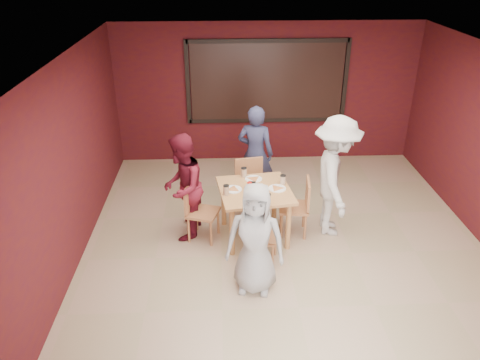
{
  "coord_description": "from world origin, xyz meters",
  "views": [
    {
      "loc": [
        -0.94,
        -5.59,
        4.09
      ],
      "look_at": [
        -0.67,
        0.52,
        0.98
      ],
      "focal_mm": 35.0,
      "sensor_mm": 36.0,
      "label": 1
    }
  ],
  "objects_px": {
    "chair_back": "(251,185)",
    "chair_front": "(263,237)",
    "chair_right": "(299,204)",
    "dining_table": "(255,195)",
    "diner_right": "(335,177)",
    "chair_left": "(198,208)",
    "diner_left": "(182,187)",
    "diner_back": "(255,154)",
    "diner_front": "(255,239)"
  },
  "relations": [
    {
      "from": "dining_table",
      "to": "chair_back",
      "type": "distance_m",
      "value": 0.71
    },
    {
      "from": "diner_back",
      "to": "diner_right",
      "type": "xyz_separation_m",
      "value": [
        1.12,
        -1.12,
        0.09
      ]
    },
    {
      "from": "dining_table",
      "to": "chair_back",
      "type": "height_order",
      "value": "dining_table"
    },
    {
      "from": "chair_back",
      "to": "diner_left",
      "type": "distance_m",
      "value": 1.25
    },
    {
      "from": "chair_back",
      "to": "chair_left",
      "type": "relative_size",
      "value": 1.07
    },
    {
      "from": "dining_table",
      "to": "chair_right",
      "type": "height_order",
      "value": "dining_table"
    },
    {
      "from": "chair_right",
      "to": "chair_left",
      "type": "bearing_deg",
      "value": -178.09
    },
    {
      "from": "diner_front",
      "to": "diner_right",
      "type": "bearing_deg",
      "value": 56.46
    },
    {
      "from": "chair_right",
      "to": "diner_front",
      "type": "relative_size",
      "value": 0.6
    },
    {
      "from": "chair_front",
      "to": "diner_back",
      "type": "height_order",
      "value": "diner_back"
    },
    {
      "from": "dining_table",
      "to": "chair_front",
      "type": "distance_m",
      "value": 0.75
    },
    {
      "from": "chair_back",
      "to": "chair_right",
      "type": "xyz_separation_m",
      "value": [
        0.7,
        -0.63,
        -0.03
      ]
    },
    {
      "from": "diner_right",
      "to": "dining_table",
      "type": "bearing_deg",
      "value": 100.47
    },
    {
      "from": "chair_back",
      "to": "diner_right",
      "type": "xyz_separation_m",
      "value": [
        1.24,
        -0.57,
        0.4
      ]
    },
    {
      "from": "chair_left",
      "to": "diner_left",
      "type": "relative_size",
      "value": 0.55
    },
    {
      "from": "chair_front",
      "to": "diner_right",
      "type": "bearing_deg",
      "value": 35.14
    },
    {
      "from": "diner_right",
      "to": "chair_back",
      "type": "bearing_deg",
      "value": 70.36
    },
    {
      "from": "chair_back",
      "to": "diner_left",
      "type": "bearing_deg",
      "value": -151.18
    },
    {
      "from": "diner_back",
      "to": "diner_left",
      "type": "relative_size",
      "value": 1.03
    },
    {
      "from": "chair_front",
      "to": "diner_back",
      "type": "xyz_separation_m",
      "value": [
        0.03,
        1.93,
        0.41
      ]
    },
    {
      "from": "chair_front",
      "to": "diner_right",
      "type": "distance_m",
      "value": 1.5
    },
    {
      "from": "diner_right",
      "to": "diner_left",
      "type": "bearing_deg",
      "value": 95.44
    },
    {
      "from": "dining_table",
      "to": "diner_back",
      "type": "bearing_deg",
      "value": 85.55
    },
    {
      "from": "diner_front",
      "to": "diner_right",
      "type": "distance_m",
      "value": 1.88
    },
    {
      "from": "diner_back",
      "to": "diner_left",
      "type": "bearing_deg",
      "value": 61.11
    },
    {
      "from": "chair_front",
      "to": "chair_left",
      "type": "distance_m",
      "value": 1.16
    },
    {
      "from": "chair_front",
      "to": "chair_back",
      "type": "distance_m",
      "value": 1.39
    },
    {
      "from": "chair_left",
      "to": "diner_back",
      "type": "height_order",
      "value": "diner_back"
    },
    {
      "from": "chair_back",
      "to": "diner_left",
      "type": "height_order",
      "value": "diner_left"
    },
    {
      "from": "diner_left",
      "to": "diner_right",
      "type": "relative_size",
      "value": 0.88
    },
    {
      "from": "dining_table",
      "to": "diner_front",
      "type": "xyz_separation_m",
      "value": [
        -0.09,
        -1.22,
        0.05
      ]
    },
    {
      "from": "chair_right",
      "to": "diner_left",
      "type": "xyz_separation_m",
      "value": [
        -1.77,
        0.04,
        0.31
      ]
    },
    {
      "from": "dining_table",
      "to": "diner_right",
      "type": "xyz_separation_m",
      "value": [
        1.22,
        0.12,
        0.23
      ]
    },
    {
      "from": "diner_back",
      "to": "diner_right",
      "type": "relative_size",
      "value": 0.91
    },
    {
      "from": "diner_front",
      "to": "chair_back",
      "type": "bearing_deg",
      "value": 98.71
    },
    {
      "from": "dining_table",
      "to": "chair_front",
      "type": "xyz_separation_m",
      "value": [
        0.07,
        -0.69,
        -0.28
      ]
    },
    {
      "from": "chair_right",
      "to": "diner_front",
      "type": "height_order",
      "value": "diner_front"
    },
    {
      "from": "chair_left",
      "to": "diner_right",
      "type": "xyz_separation_m",
      "value": [
        2.08,
        0.11,
        0.43
      ]
    },
    {
      "from": "chair_back",
      "to": "diner_back",
      "type": "distance_m",
      "value": 0.65
    },
    {
      "from": "dining_table",
      "to": "diner_left",
      "type": "height_order",
      "value": "diner_left"
    },
    {
      "from": "diner_back",
      "to": "diner_right",
      "type": "height_order",
      "value": "diner_right"
    },
    {
      "from": "diner_left",
      "to": "diner_back",
      "type": "bearing_deg",
      "value": 142.23
    },
    {
      "from": "chair_back",
      "to": "diner_back",
      "type": "relative_size",
      "value": 0.57
    },
    {
      "from": "diner_front",
      "to": "chair_right",
      "type": "bearing_deg",
      "value": 69.7
    },
    {
      "from": "chair_back",
      "to": "chair_front",
      "type": "bearing_deg",
      "value": -86.4
    },
    {
      "from": "chair_right",
      "to": "diner_front",
      "type": "xyz_separation_m",
      "value": [
        -0.77,
        -1.28,
        0.24
      ]
    },
    {
      "from": "chair_back",
      "to": "diner_back",
      "type": "height_order",
      "value": "diner_back"
    },
    {
      "from": "diner_left",
      "to": "diner_front",
      "type": "bearing_deg",
      "value": 45.19
    },
    {
      "from": "diner_right",
      "to": "diner_back",
      "type": "bearing_deg",
      "value": 50.0
    },
    {
      "from": "chair_right",
      "to": "diner_back",
      "type": "relative_size",
      "value": 0.54
    }
  ]
}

